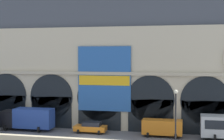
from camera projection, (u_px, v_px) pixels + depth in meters
ground_plane at (90, 138)px, 43.44m from camera, size 200.00×200.00×0.00m
station_building at (103, 64)px, 49.91m from camera, size 45.23×4.48×19.69m
box_truck_midwest at (28, 118)px, 48.00m from camera, size 7.50×2.91×3.12m
car_center at (91, 127)px, 46.30m from camera, size 4.40×2.22×1.55m
van_mideast at (162, 127)px, 44.23m from camera, size 5.20×2.48×2.20m
street_lamp_quayside at (176, 112)px, 36.83m from camera, size 0.44×0.44×6.90m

